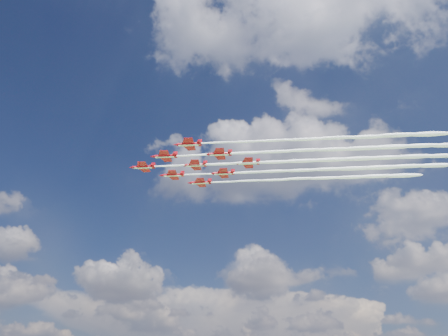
# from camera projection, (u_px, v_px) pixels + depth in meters

# --- Properties ---
(jet_lead) EXTENTS (94.82, 24.64, 2.34)m
(jet_lead) POSITION_uv_depth(u_px,v_px,m) (271.00, 162.00, 151.81)
(jet_lead) COLOR #AC0917
(jet_row2_port) EXTENTS (94.82, 24.64, 2.34)m
(jet_row2_port) POSITION_uv_depth(u_px,v_px,m) (299.00, 151.00, 144.72)
(jet_row2_port) COLOR #AC0917
(jet_row2_starb) EXTENTS (94.82, 24.64, 2.34)m
(jet_row2_starb) POSITION_uv_depth(u_px,v_px,m) (296.00, 170.00, 157.54)
(jet_row2_starb) COLOR #AC0917
(jet_row3_port) EXTENTS (94.82, 24.64, 2.34)m
(jet_row3_port) POSITION_uv_depth(u_px,v_px,m) (331.00, 138.00, 137.63)
(jet_row3_port) COLOR #AC0917
(jet_row3_centre) EXTENTS (94.82, 24.64, 2.34)m
(jet_row3_centre) POSITION_uv_depth(u_px,v_px,m) (325.00, 160.00, 150.45)
(jet_row3_centre) COLOR #AC0917
(jet_row3_starb) EXTENTS (94.82, 24.64, 2.34)m
(jet_row3_starb) POSITION_uv_depth(u_px,v_px,m) (320.00, 178.00, 163.27)
(jet_row3_starb) COLOR #AC0917
(jet_row4_port) EXTENTS (94.82, 24.64, 2.34)m
(jet_row4_port) POSITION_uv_depth(u_px,v_px,m) (356.00, 148.00, 143.36)
(jet_row4_port) COLOR #AC0917
(jet_row4_starb) EXTENTS (94.82, 24.64, 2.34)m
(jet_row4_starb) POSITION_uv_depth(u_px,v_px,m) (349.00, 168.00, 156.18)
(jet_row4_starb) COLOR #AC0917
(jet_tail) EXTENTS (94.82, 24.64, 2.34)m
(jet_tail) POSITION_uv_depth(u_px,v_px,m) (380.00, 158.00, 149.10)
(jet_tail) COLOR #AC0917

